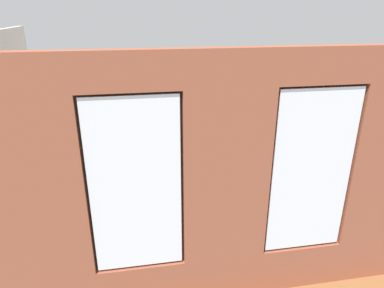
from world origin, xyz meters
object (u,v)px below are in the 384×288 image
Objects in this scene: cup_ceramic at (182,169)px; remote_silver at (172,177)px; media_console at (24,202)px; papasan_chair at (173,136)px; remote_gray at (197,175)px; coffee_table at (191,175)px; table_plant_small at (207,163)px; couch_by_window at (175,245)px; potted_plant_mid_room_small at (203,154)px; potted_plant_by_left_couch at (272,146)px; couch_left at (318,173)px; potted_plant_between_couches at (272,215)px; potted_plant_near_tv at (38,204)px; potted_plant_corner_near_left at (278,125)px; tv_flatscreen at (17,171)px; potted_plant_foreground_right at (62,131)px.

cup_ceramic reaches higher than remote_silver.
papasan_chair is (-3.00, -2.46, 0.16)m from media_console.
coffee_table is at bearing -122.78° from remote_gray.
media_console is (3.45, 0.46, -0.27)m from table_plant_small.
couch_by_window is 1.54× the size of coffee_table.
potted_plant_mid_room_small is at bearing 118.89° from papasan_chair.
couch_by_window is at bearing -7.64° from remote_silver.
remote_gray is at bearing 32.38° from potted_plant_by_left_couch.
couch_left is 2.49m from potted_plant_between_couches.
couch_left is at bearing -135.32° from potted_plant_between_couches.
remote_gray is 0.14× the size of potted_plant_near_tv.
couch_left is 2.01× the size of papasan_chair.
cup_ceramic is 0.35m from remote_gray.
potted_plant_mid_room_small is (-1.07, -3.16, 0.01)m from couch_by_window.
media_console is 6.39m from potted_plant_corner_near_left.
potted_plant_mid_room_small is at bearing 142.98° from remote_silver.
remote_silver is 0.30× the size of potted_plant_by_left_couch.
potted_plant_near_tv is at bearing 27.07° from table_plant_small.
couch_by_window is 1.75× the size of media_console.
potted_plant_by_left_couch is at bearing 115.44° from remote_silver.
couch_by_window is 2.12× the size of tv_flatscreen.
potted_plant_between_couches is (-0.96, 4.14, 0.20)m from papasan_chair.
couch_by_window reaches higher than remote_silver.
tv_flatscreen reaches higher than potted_plant_foreground_right.
couch_left is at bearing 172.52° from cup_ceramic.
potted_plant_by_left_couch is at bearing -163.92° from media_console.
potted_plant_corner_near_left is at bearing -156.91° from media_console.
table_plant_small is at bearing 82.71° from potted_plant_mid_room_small.
potted_plant_corner_near_left is (-3.36, -4.24, 0.23)m from couch_by_window.
remote_silver is at bearing -70.21° from remote_gray.
potted_plant_by_left_couch is (-2.13, -1.35, -0.05)m from remote_gray.
potted_plant_near_tv reaches higher than papasan_chair.
coffee_table is 1.24× the size of papasan_chair.
tv_flatscreen is (3.45, 0.46, 0.33)m from table_plant_small.
tv_flatscreen is at bearing -85.23° from couch_left.
media_console is 5.54m from potted_plant_by_left_couch.
potted_plant_near_tv reaches higher than couch_left.
potted_plant_near_tv is (2.38, 1.44, 0.32)m from cup_ceramic.
couch_by_window is 2.04m from remote_gray.
couch_left is 8.78× the size of table_plant_small.
couch_by_window is 8.31× the size of table_plant_small.
potted_plant_mid_room_small is 3.91m from potted_plant_near_tv.
papasan_chair is at bearing -77.31° from table_plant_small.
potted_plant_foreground_right reaches higher than papasan_chair.
coffee_table is 1.17× the size of potted_plant_foreground_right.
tv_flatscreen reaches higher than coffee_table.
remote_silver is 0.18× the size of tv_flatscreen.
cup_ceramic is at bearing -112.14° from remote_gray.
potted_plant_between_couches is 5.53m from potted_plant_foreground_right.
potted_plant_corner_near_left is at bearing 150.65° from remote_gray.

